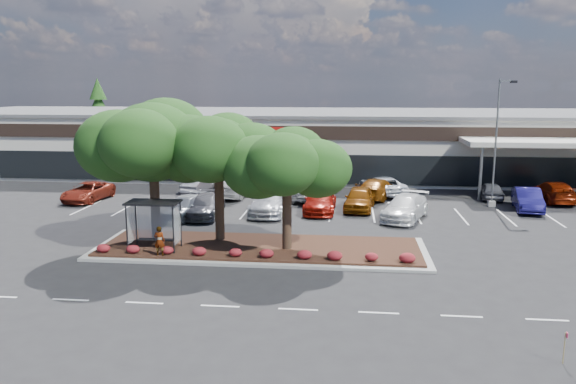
# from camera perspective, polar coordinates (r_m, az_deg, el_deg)

# --- Properties ---
(ground) EXTENTS (160.00, 160.00, 0.00)m
(ground) POSITION_cam_1_polar(r_m,az_deg,el_deg) (26.81, 0.09, -8.51)
(ground) COLOR black
(ground) RESTS_ON ground
(retail_store) EXTENTS (80.40, 25.20, 6.25)m
(retail_store) POSITION_cam_1_polar(r_m,az_deg,el_deg) (59.41, 3.63, 5.21)
(retail_store) COLOR beige
(retail_store) RESTS_ON ground
(landscape_island) EXTENTS (18.00, 6.00, 0.26)m
(landscape_island) POSITION_cam_1_polar(r_m,az_deg,el_deg) (30.80, -2.84, -5.71)
(landscape_island) COLOR #959691
(landscape_island) RESTS_ON ground
(lane_markings) EXTENTS (33.12, 20.06, 0.01)m
(lane_markings) POSITION_cam_1_polar(r_m,az_deg,el_deg) (36.78, 1.60, -3.17)
(lane_markings) COLOR silver
(lane_markings) RESTS_ON ground
(shrub_row) EXTENTS (17.00, 0.80, 0.50)m
(shrub_row) POSITION_cam_1_polar(r_m,az_deg,el_deg) (28.70, -3.50, -6.15)
(shrub_row) COLOR maroon
(shrub_row) RESTS_ON landscape_island
(bus_shelter) EXTENTS (2.75, 1.55, 2.59)m
(bus_shelter) POSITION_cam_1_polar(r_m,az_deg,el_deg) (30.61, -13.41, -1.88)
(bus_shelter) COLOR black
(bus_shelter) RESTS_ON landscape_island
(island_tree_west) EXTENTS (7.20, 7.20, 7.89)m
(island_tree_west) POSITION_cam_1_polar(r_m,az_deg,el_deg) (31.87, -13.49, 2.08)
(island_tree_west) COLOR #183C12
(island_tree_west) RESTS_ON landscape_island
(island_tree_mid) EXTENTS (6.60, 6.60, 7.32)m
(island_tree_mid) POSITION_cam_1_polar(r_m,az_deg,el_deg) (31.59, -7.04, 1.70)
(island_tree_mid) COLOR #183C12
(island_tree_mid) RESTS_ON landscape_island
(island_tree_east) EXTENTS (5.80, 5.80, 6.50)m
(island_tree_east) POSITION_cam_1_polar(r_m,az_deg,el_deg) (29.53, -0.11, 0.34)
(island_tree_east) COLOR #183C12
(island_tree_east) RESTS_ON landscape_island
(conifer_north_west) EXTENTS (4.40, 4.40, 10.00)m
(conifer_north_west) POSITION_cam_1_polar(r_m,az_deg,el_deg) (78.41, -18.63, 7.36)
(conifer_north_west) COLOR #183C12
(conifer_north_west) RESTS_ON ground
(person_waiting) EXTENTS (0.57, 0.38, 1.54)m
(person_waiting) POSITION_cam_1_polar(r_m,az_deg,el_deg) (29.56, -12.93, -4.86)
(person_waiting) COLOR #594C47
(person_waiting) RESTS_ON landscape_island
(light_pole) EXTENTS (1.43, 0.50, 9.35)m
(light_pole) POSITION_cam_1_polar(r_m,az_deg,el_deg) (43.93, 20.43, 3.90)
(light_pole) COLOR #959691
(light_pole) RESTS_ON ground
(survey_stake) EXTENTS (0.08, 0.14, 1.08)m
(survey_stake) POSITION_cam_1_polar(r_m,az_deg,el_deg) (20.66, 26.33, -13.65)
(survey_stake) COLOR #9A8250
(survey_stake) RESTS_ON ground
(car_0) EXTENTS (2.78, 5.33, 1.43)m
(car_0) POSITION_cam_1_polar(r_m,az_deg,el_deg) (46.47, -19.67, 0.03)
(car_0) COLOR maroon
(car_0) RESTS_ON ground
(car_1) EXTENTS (3.20, 5.30, 1.44)m
(car_1) POSITION_cam_1_polar(r_m,az_deg,el_deg) (38.80, -10.47, -1.53)
(car_1) COLOR #A3A7AE
(car_1) RESTS_ON ground
(car_2) EXTENTS (2.20, 5.15, 1.48)m
(car_2) POSITION_cam_1_polar(r_m,az_deg,el_deg) (38.98, -8.37, -1.38)
(car_2) COLOR #4F4F56
(car_2) RESTS_ON ground
(car_3) EXTENTS (2.41, 5.87, 1.70)m
(car_3) POSITION_cam_1_polar(r_m,az_deg,el_deg) (39.51, -1.94, -0.94)
(car_3) COLOR #ACADB7
(car_3) RESTS_ON ground
(car_4) EXTENTS (2.28, 5.36, 1.54)m
(car_4) POSITION_cam_1_polar(r_m,az_deg,el_deg) (39.99, 3.29, -0.93)
(car_4) COLOR maroon
(car_4) RESTS_ON ground
(car_5) EXTENTS (2.53, 5.10, 1.67)m
(car_5) POSITION_cam_1_polar(r_m,az_deg,el_deg) (40.83, 7.27, -0.66)
(car_5) COLOR #703707
(car_5) RESTS_ON ground
(car_6) EXTENTS (4.04, 5.94, 1.60)m
(car_6) POSITION_cam_1_polar(r_m,az_deg,el_deg) (38.52, 11.82, -1.55)
(car_6) COLOR white
(car_6) RESTS_ON ground
(car_7) EXTENTS (2.39, 5.07, 1.61)m
(car_7) POSITION_cam_1_polar(r_m,az_deg,el_deg) (43.83, 23.16, -0.71)
(car_7) COLOR #171359
(car_7) RESTS_ON ground
(car_9) EXTENTS (2.02, 4.27, 1.35)m
(car_9) POSITION_cam_1_polar(r_m,az_deg,el_deg) (47.46, -9.12, 0.69)
(car_9) COLOR slate
(car_9) RESTS_ON ground
(car_10) EXTENTS (3.68, 5.39, 1.68)m
(car_10) POSITION_cam_1_polar(r_m,az_deg,el_deg) (48.74, -4.76, 1.25)
(car_10) COLOR maroon
(car_10) RESTS_ON ground
(car_11) EXTENTS (2.97, 5.79, 1.61)m
(car_11) POSITION_cam_1_polar(r_m,az_deg,el_deg) (45.58, -5.36, 0.53)
(car_11) COLOR #B4B4B4
(car_11) RESTS_ON ground
(car_12) EXTENTS (2.58, 5.17, 1.41)m
(car_12) POSITION_cam_1_polar(r_m,az_deg,el_deg) (44.14, 1.73, 0.10)
(car_12) COLOR #999EA4
(car_12) RESTS_ON ground
(car_13) EXTENTS (3.84, 5.90, 1.59)m
(car_13) POSITION_cam_1_polar(r_m,az_deg,el_deg) (45.26, 9.02, 0.36)
(car_13) COLOR #723B0A
(car_13) RESTS_ON ground
(car_14) EXTENTS (4.24, 6.04, 1.53)m
(car_14) POSITION_cam_1_polar(r_m,az_deg,el_deg) (46.79, 9.57, 0.64)
(car_14) COLOR silver
(car_14) RESTS_ON ground
(car_15) EXTENTS (1.87, 4.08, 1.36)m
(car_15) POSITION_cam_1_polar(r_m,az_deg,el_deg) (47.18, 19.89, 0.12)
(car_15) COLOR slate
(car_15) RESTS_ON ground
(car_16) EXTENTS (2.41, 5.53, 1.58)m
(car_16) POSITION_cam_1_polar(r_m,az_deg,el_deg) (48.00, 25.34, 0.03)
(car_16) COLOR maroon
(car_16) RESTS_ON ground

